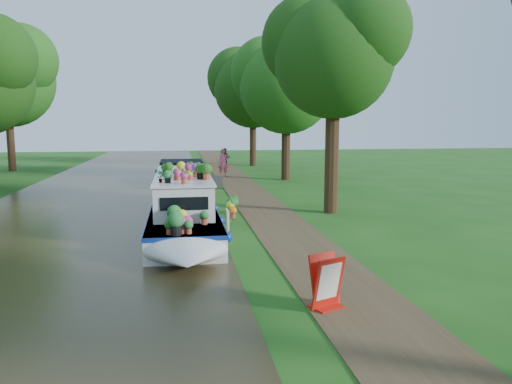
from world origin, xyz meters
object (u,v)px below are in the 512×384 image
at_px(sandwich_board, 327,284).
at_px(pedestrian_dark, 225,158).
at_px(pedestrian_pink, 223,163).
at_px(second_boat, 187,175).
at_px(plant_boat, 183,202).

xyz_separation_m(sandwich_board, pedestrian_dark, (0.98, 31.67, 0.31)).
relative_size(sandwich_board, pedestrian_pink, 0.56).
height_order(sandwich_board, pedestrian_pink, pedestrian_pink).
bearing_deg(pedestrian_pink, second_boat, -128.05).
xyz_separation_m(second_boat, sandwich_board, (2.39, -20.95, -0.04)).
bearing_deg(plant_boat, second_boat, 88.46).
height_order(plant_boat, second_boat, plant_boat).
relative_size(plant_boat, second_boat, 1.81).
xyz_separation_m(sandwich_board, pedestrian_pink, (0.16, 24.51, 0.47)).
bearing_deg(pedestrian_pink, pedestrian_dark, 80.99).
height_order(second_boat, pedestrian_dark, pedestrian_dark).
relative_size(plant_boat, pedestrian_dark, 8.57).
bearing_deg(second_boat, plant_boat, -111.06).
distance_m(plant_boat, second_boat, 12.31).
bearing_deg(sandwich_board, pedestrian_pink, 65.10).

